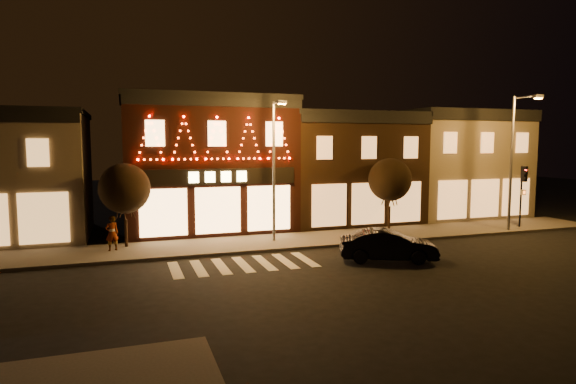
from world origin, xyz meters
TOP-DOWN VIEW (x-y plane):
  - ground at (0.00, 0.00)m, footprint 120.00×120.00m
  - sidewalk_far at (2.00, 8.00)m, footprint 44.00×4.00m
  - building_pulp at (0.00, 13.98)m, footprint 10.20×8.34m
  - building_right_a at (9.50, 13.99)m, footprint 9.20×8.28m
  - building_right_b at (18.50, 13.99)m, footprint 9.20×8.28m
  - traffic_signal_far at (18.90, 7.08)m, footprint 0.33×0.45m
  - streetlamp_mid at (2.73, 7.88)m, footprint 0.48×1.72m
  - streetlamp_right at (17.46, 6.36)m, footprint 0.54×1.87m
  - tree_left at (-4.97, 9.03)m, footprint 2.58×2.58m
  - tree_right at (10.47, 9.03)m, footprint 2.64×2.64m
  - dark_sedan at (6.55, 2.50)m, footprint 4.69×3.07m
  - pedestrian at (-5.63, 8.27)m, footprint 0.74×0.61m

SIDE VIEW (x-z plane):
  - ground at x=0.00m, z-range 0.00..0.00m
  - sidewalk_far at x=2.00m, z-range 0.00..0.15m
  - dark_sedan at x=6.55m, z-range 0.00..1.46m
  - pedestrian at x=-5.63m, z-range 0.15..1.89m
  - traffic_signal_far at x=18.90m, z-range 0.98..4.89m
  - tree_left at x=-4.97m, z-range 1.01..5.32m
  - tree_right at x=10.47m, z-range 1.03..5.45m
  - building_right_a at x=9.50m, z-range 0.01..7.51m
  - building_right_b at x=18.50m, z-range 0.01..7.81m
  - building_pulp at x=0.00m, z-range 0.01..8.31m
  - streetlamp_mid at x=2.73m, z-range 0.81..8.34m
  - streetlamp_right at x=17.46m, z-range 0.86..8.99m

